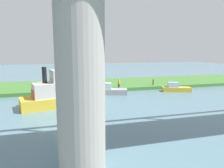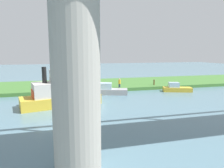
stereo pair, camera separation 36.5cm
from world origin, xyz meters
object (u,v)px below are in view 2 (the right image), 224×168
(mooring_post, at_px, (154,82))
(skiff_small, at_px, (109,90))
(bridge_pylon, at_px, (76,67))
(person_on_bank, at_px, (119,83))
(motorboat_white, at_px, (64,91))
(riverboat_paddlewheel, at_px, (176,88))

(mooring_post, height_order, skiff_small, skiff_small)
(bridge_pylon, bearing_deg, person_on_bank, -112.52)
(bridge_pylon, distance_m, skiff_small, 19.35)
(mooring_post, relative_size, motorboat_white, 0.10)
(bridge_pylon, xyz_separation_m, motorboat_white, (0.28, -13.20, -3.54))
(mooring_post, height_order, riverboat_paddlewheel, mooring_post)
(mooring_post, bearing_deg, riverboat_paddlewheel, 116.64)
(bridge_pylon, relative_size, riverboat_paddlewheel, 2.33)
(riverboat_paddlewheel, bearing_deg, skiff_small, -3.60)
(motorboat_white, relative_size, riverboat_paddlewheel, 2.02)
(person_on_bank, distance_m, riverboat_paddlewheel, 8.68)
(riverboat_paddlewheel, bearing_deg, motorboat_white, 13.21)
(bridge_pylon, height_order, mooring_post, bridge_pylon)
(person_on_bank, xyz_separation_m, skiff_small, (2.27, 2.35, -0.62))
(mooring_post, distance_m, riverboat_paddlewheel, 4.21)
(person_on_bank, relative_size, motorboat_white, 0.15)
(bridge_pylon, xyz_separation_m, riverboat_paddlewheel, (-16.46, -17.13, -4.67))
(mooring_post, distance_m, motorboat_white, 16.73)
(person_on_bank, distance_m, motorboat_white, 11.08)
(bridge_pylon, height_order, riverboat_paddlewheel, bridge_pylon)
(bridge_pylon, bearing_deg, mooring_post, -124.95)
(mooring_post, relative_size, skiff_small, 0.18)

